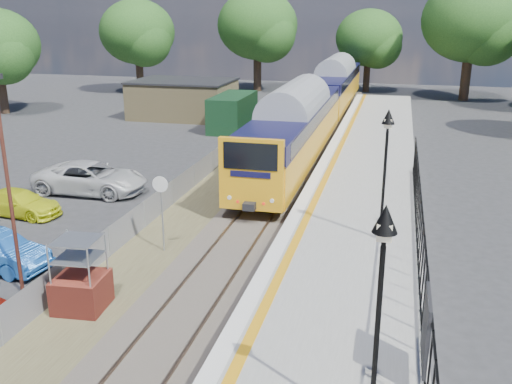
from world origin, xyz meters
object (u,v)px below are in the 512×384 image
(carpark_lamp, at_px, (7,174))
(train, at_px, (320,100))
(car_yellow, at_px, (19,203))
(victorian_lamp_south, at_px, (382,270))
(brick_plinth, at_px, (80,276))
(speed_sign, at_px, (161,201))
(car_white, at_px, (91,178))
(victorian_lamp_north, at_px, (387,145))

(carpark_lamp, bearing_deg, train, 78.53)
(train, relative_size, car_yellow, 10.58)
(victorian_lamp_south, bearing_deg, train, 99.55)
(carpark_lamp, bearing_deg, brick_plinth, -11.94)
(speed_sign, relative_size, car_yellow, 0.76)
(victorian_lamp_south, xyz_separation_m, car_white, (-14.32, 14.90, -3.53))
(brick_plinth, distance_m, speed_sign, 4.71)
(carpark_lamp, relative_size, car_white, 1.25)
(victorian_lamp_north, distance_m, brick_plinth, 10.68)
(victorian_lamp_south, distance_m, car_white, 20.96)
(victorian_lamp_north, height_order, car_white, victorian_lamp_north)
(victorian_lamp_south, bearing_deg, car_yellow, 144.52)
(car_yellow, bearing_deg, victorian_lamp_north, -89.10)
(carpark_lamp, relative_size, car_yellow, 1.78)
(car_yellow, relative_size, car_white, 0.70)
(brick_plinth, bearing_deg, car_white, 118.13)
(speed_sign, distance_m, carpark_lamp, 5.47)
(speed_sign, xyz_separation_m, car_white, (-6.32, 5.96, -1.26))
(victorian_lamp_south, xyz_separation_m, train, (-5.50, 32.68, -1.96))
(victorian_lamp_south, relative_size, victorian_lamp_north, 1.00)
(brick_plinth, bearing_deg, carpark_lamp, 168.06)
(brick_plinth, bearing_deg, victorian_lamp_north, 33.60)
(victorian_lamp_south, xyz_separation_m, victorian_lamp_north, (-0.20, 10.00, 0.00))
(carpark_lamp, height_order, car_yellow, carpark_lamp)
(speed_sign, bearing_deg, train, 82.86)
(speed_sign, bearing_deg, victorian_lamp_south, -49.29)
(victorian_lamp_south, bearing_deg, carpark_lamp, 156.35)
(train, height_order, speed_sign, train)
(train, distance_m, brick_plinth, 28.53)
(brick_plinth, relative_size, car_white, 0.42)
(victorian_lamp_south, distance_m, carpark_lamp, 12.17)
(victorian_lamp_south, distance_m, car_yellow, 19.69)
(car_white, bearing_deg, victorian_lamp_north, -109.68)
(carpark_lamp, bearing_deg, car_yellow, 125.97)
(victorian_lamp_north, height_order, brick_plinth, victorian_lamp_north)
(victorian_lamp_south, xyz_separation_m, brick_plinth, (-8.69, 4.36, -3.19))
(train, bearing_deg, carpark_lamp, -101.47)
(brick_plinth, relative_size, carpark_lamp, 0.34)
(speed_sign, xyz_separation_m, carpark_lamp, (-3.14, -4.05, 1.90))
(victorian_lamp_south, bearing_deg, victorian_lamp_north, 91.15)
(speed_sign, height_order, carpark_lamp, carpark_lamp)
(victorian_lamp_north, height_order, speed_sign, victorian_lamp_north)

